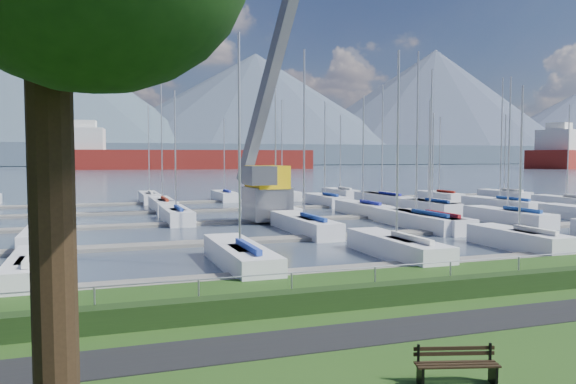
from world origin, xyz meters
name	(u,v)px	position (x,y,z in m)	size (l,w,h in m)	color
path	(453,324)	(0.00, -3.00, 0.01)	(160.00, 2.00, 0.04)	black
water	(118,168)	(0.00, 260.00, -0.40)	(800.00, 540.00, 0.20)	#3B4657
hedge	(407,292)	(0.00, -0.40, 0.35)	(80.00, 0.70, 0.70)	black
fence	(401,265)	(0.00, 0.00, 1.20)	(0.04, 0.04, 80.00)	#919499
foothill	(113,154)	(0.00, 330.00, 6.00)	(900.00, 80.00, 12.00)	#4A5A6C
mountains	(119,98)	(7.35, 404.62, 46.68)	(1190.00, 360.00, 115.00)	#49586A
docks	(230,222)	(0.00, 26.00, -0.22)	(90.00, 41.60, 0.25)	slate
bench_left	(456,365)	(-2.58, -6.74, 0.42)	(1.85, 0.90, 0.85)	black
crane	(268,152)	(3.44, 27.03, 5.33)	(6.04, 13.23, 22.35)	slate
cargo_ship_mid	(171,160)	(19.42, 215.67, 3.48)	(107.99, 28.24, 21.50)	maroon
sailboat_fleet	(202,151)	(-1.48, 29.59, 5.36)	(75.33, 50.02, 13.32)	navy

